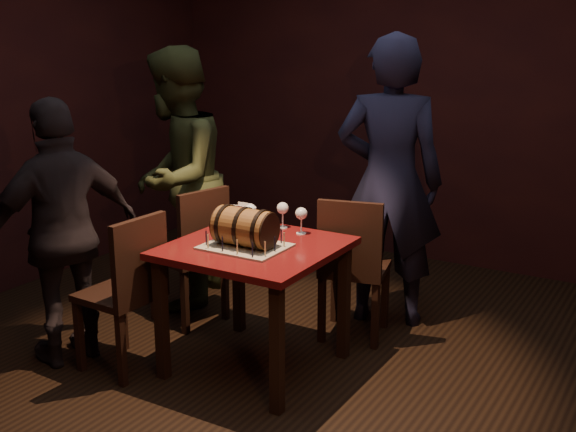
{
  "coord_description": "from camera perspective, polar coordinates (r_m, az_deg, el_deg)",
  "views": [
    {
      "loc": [
        1.95,
        -3.18,
        1.96
      ],
      "look_at": [
        0.03,
        0.05,
        0.95
      ],
      "focal_mm": 45.0,
      "sensor_mm": 36.0,
      "label": 1
    }
  ],
  "objects": [
    {
      "name": "person_left_front",
      "position": [
        4.36,
        -17.26,
        -1.29
      ],
      "size": [
        0.65,
        0.99,
        1.57
      ],
      "primitive_type": "imported",
      "rotation": [
        0.0,
        0.0,
        -1.89
      ],
      "color": "black",
      "rests_on": "ground"
    },
    {
      "name": "menu_card",
      "position": [
        4.45,
        -3.71,
        0.11
      ],
      "size": [
        0.1,
        0.05,
        0.13
      ],
      "primitive_type": null,
      "color": "white",
      "rests_on": "pub_table"
    },
    {
      "name": "barrel_cake",
      "position": [
        3.98,
        -3.44,
        -0.89
      ],
      "size": [
        0.39,
        0.23,
        0.23
      ],
      "color": "brown",
      "rests_on": "cake_board"
    },
    {
      "name": "pint_of_ale",
      "position": [
        4.3,
        -2.99,
        -0.31
      ],
      "size": [
        0.07,
        0.07,
        0.15
      ],
      "color": "silver",
      "rests_on": "pub_table"
    },
    {
      "name": "pub_table",
      "position": [
        4.1,
        -2.63,
        -3.75
      ],
      "size": [
        0.9,
        0.9,
        0.75
      ],
      "color": "#4C0C0E",
      "rests_on": "ground"
    },
    {
      "name": "chair_left_rear",
      "position": [
        4.79,
        -7.33,
        -2.56
      ],
      "size": [
        0.48,
        0.48,
        0.93
      ],
      "color": "black",
      "rests_on": "ground"
    },
    {
      "name": "wine_glass_left",
      "position": [
        4.33,
        -2.98,
        0.4
      ],
      "size": [
        0.07,
        0.07,
        0.16
      ],
      "color": "silver",
      "rests_on": "pub_table"
    },
    {
      "name": "person_left_rear",
      "position": [
        5.08,
        -8.81,
        2.9
      ],
      "size": [
        0.95,
        1.07,
        1.81
      ],
      "primitive_type": "imported",
      "rotation": [
        0.0,
        0.0,
        -1.21
      ],
      "color": "#2F361B",
      "rests_on": "ground"
    },
    {
      "name": "wine_glass_mid",
      "position": [
        4.36,
        -0.43,
        0.53
      ],
      "size": [
        0.07,
        0.07,
        0.16
      ],
      "color": "silver",
      "rests_on": "pub_table"
    },
    {
      "name": "chair_back",
      "position": [
        4.51,
        5.12,
        -3.61
      ],
      "size": [
        0.48,
        0.48,
        0.93
      ],
      "color": "black",
      "rests_on": "ground"
    },
    {
      "name": "wine_glass_right",
      "position": [
        4.24,
        1.06,
        0.1
      ],
      "size": [
        0.07,
        0.07,
        0.16
      ],
      "color": "silver",
      "rests_on": "pub_table"
    },
    {
      "name": "room_shell",
      "position": [
        3.77,
        -0.79,
        6.51
      ],
      "size": [
        5.04,
        5.04,
        2.8
      ],
      "color": "black",
      "rests_on": "ground"
    },
    {
      "name": "chair_left_front",
      "position": [
        4.19,
        -12.46,
        -5.39
      ],
      "size": [
        0.42,
        0.42,
        0.93
      ],
      "color": "black",
      "rests_on": "ground"
    },
    {
      "name": "birthday_candles",
      "position": [
        4.0,
        -3.42,
        -1.8
      ],
      "size": [
        0.4,
        0.3,
        0.09
      ],
      "color": "#D9C082",
      "rests_on": "cake_board"
    },
    {
      "name": "cake_board",
      "position": [
        4.01,
        -3.41,
        -2.43
      ],
      "size": [
        0.45,
        0.35,
        0.01
      ],
      "primitive_type": "cube",
      "color": "gray",
      "rests_on": "pub_table"
    },
    {
      "name": "person_back",
      "position": [
        4.75,
        8.01,
        2.66
      ],
      "size": [
        0.8,
        0.64,
        1.91
      ],
      "primitive_type": "imported",
      "rotation": [
        0.0,
        0.0,
        3.44
      ],
      "color": "black",
      "rests_on": "ground"
    }
  ]
}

